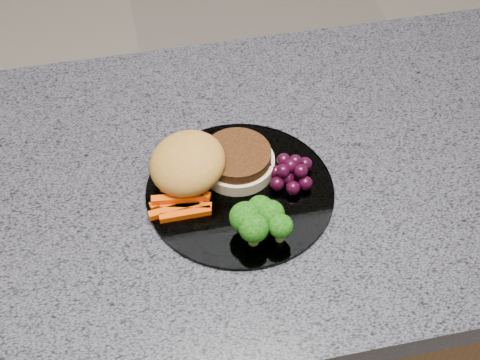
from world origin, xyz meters
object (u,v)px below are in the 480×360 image
Objects in this scene: plate at (240,191)px; burger at (205,164)px; island_cabinet at (196,340)px; grape_bunch at (290,172)px.

burger reaches higher than plate.
island_cabinet is 5.75× the size of burger.
grape_bunch reaches higher than plate.
island_cabinet is at bearing 152.13° from burger.
plate is 0.06m from burger.
grape_bunch is (0.11, -0.03, -0.01)m from burger.
burger is 2.87× the size of grape_bunch.
burger is (0.04, -0.00, 0.50)m from island_cabinet.
island_cabinet is 0.48m from plate.
island_cabinet is 0.51m from grape_bunch.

